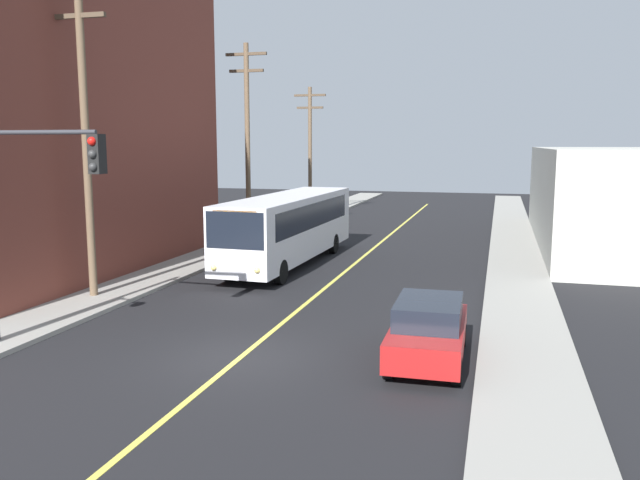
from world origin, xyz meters
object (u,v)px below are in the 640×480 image
at_px(city_bus, 289,225).
at_px(traffic_signal_left_corner, 34,192).
at_px(parked_car_red, 428,330).
at_px(utility_pole_near, 85,123).
at_px(utility_pole_far, 310,146).
at_px(utility_pole_mid, 247,133).

xyz_separation_m(city_bus, traffic_signal_left_corner, (-2.50, -13.80, 2.49)).
relative_size(parked_car_red, utility_pole_near, 0.40).
height_order(city_bus, traffic_signal_left_corner, traffic_signal_left_corner).
relative_size(city_bus, traffic_signal_left_corner, 2.04).
xyz_separation_m(city_bus, utility_pole_near, (-4.67, -8.38, 4.45)).
distance_m(city_bus, utility_pole_far, 19.38).
relative_size(parked_car_red, utility_pole_far, 0.47).
bearing_deg(utility_pole_near, traffic_signal_left_corner, -68.17).
xyz_separation_m(city_bus, parked_car_red, (7.68, -11.93, -0.98)).
relative_size(utility_pole_far, traffic_signal_left_corner, 1.59).
distance_m(utility_pole_mid, utility_pole_far, 12.29).
bearing_deg(parked_car_red, traffic_signal_left_corner, -169.57).
distance_m(utility_pole_near, utility_pole_far, 26.91).
height_order(utility_pole_mid, utility_pole_far, utility_pole_mid).
relative_size(utility_pole_near, utility_pole_mid, 1.03).
distance_m(city_bus, traffic_signal_left_corner, 14.24).
height_order(city_bus, utility_pole_mid, utility_pole_mid).
xyz_separation_m(utility_pole_near, utility_pole_mid, (0.16, 14.62, -0.15)).
relative_size(parked_car_red, utility_pole_mid, 0.41).
bearing_deg(traffic_signal_left_corner, utility_pole_mid, 95.73).
bearing_deg(utility_pole_near, parked_car_red, -16.03).
bearing_deg(city_bus, parked_car_red, -57.22).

